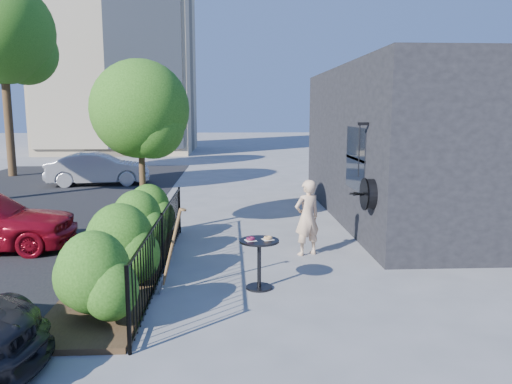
{
  "coord_description": "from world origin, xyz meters",
  "views": [
    {
      "loc": [
        -0.29,
        -8.59,
        2.84
      ],
      "look_at": [
        0.23,
        1.56,
        1.2
      ],
      "focal_mm": 35.0,
      "sensor_mm": 36.0,
      "label": 1
    }
  ],
  "objects": [
    {
      "name": "shrubs",
      "position": [
        -2.1,
        0.1,
        0.7
      ],
      "size": [
        1.1,
        5.6,
        1.24
      ],
      "color": "#215012",
      "rests_on": "ground"
    },
    {
      "name": "shop_building",
      "position": [
        5.5,
        4.5,
        2.0
      ],
      "size": [
        6.22,
        9.0,
        4.0
      ],
      "color": "black",
      "rests_on": "ground"
    },
    {
      "name": "street_tree_far",
      "position": [
        -9.94,
        13.96,
        5.92
      ],
      "size": [
        4.4,
        4.4,
        8.28
      ],
      "color": "#3F2B19",
      "rests_on": "ground"
    },
    {
      "name": "fence",
      "position": [
        -1.5,
        0.0,
        0.56
      ],
      "size": [
        0.05,
        6.05,
        1.1
      ],
      "color": "black",
      "rests_on": "ground"
    },
    {
      "name": "ground",
      "position": [
        0.0,
        0.0,
        0.0
      ],
      "size": [
        120.0,
        120.0,
        0.0
      ],
      "primitive_type": "plane",
      "color": "gray",
      "rests_on": "ground"
    },
    {
      "name": "shovel",
      "position": [
        -1.26,
        -0.97,
        0.61
      ],
      "size": [
        0.47,
        0.18,
        1.4
      ],
      "color": "brown",
      "rests_on": "ground"
    },
    {
      "name": "planting_bed",
      "position": [
        -2.2,
        0.0,
        0.04
      ],
      "size": [
        1.3,
        6.0,
        0.08
      ],
      "primitive_type": "cube",
      "color": "#382616",
      "rests_on": "ground"
    },
    {
      "name": "car_silver",
      "position": [
        -5.45,
        11.04,
        0.64
      ],
      "size": [
        4.01,
        1.88,
        1.27
      ],
      "primitive_type": "imported",
      "rotation": [
        0.0,
        0.0,
        1.71
      ],
      "color": "#ACACB0",
      "rests_on": "ground"
    },
    {
      "name": "woman",
      "position": [
        1.22,
        1.04,
        0.76
      ],
      "size": [
        0.65,
        0.56,
        1.52
      ],
      "primitive_type": "imported",
      "rotation": [
        0.0,
        0.0,
        3.55
      ],
      "color": "beige",
      "rests_on": "ground"
    },
    {
      "name": "cafe_table",
      "position": [
        0.16,
        -0.84,
        0.56
      ],
      "size": [
        0.64,
        0.64,
        0.86
      ],
      "rotation": [
        0.0,
        0.0,
        0.34
      ],
      "color": "black",
      "rests_on": "ground"
    },
    {
      "name": "patio_tree",
      "position": [
        -2.24,
        2.76,
        2.76
      ],
      "size": [
        2.2,
        2.2,
        3.94
      ],
      "color": "#3F2B19",
      "rests_on": "ground"
    }
  ]
}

